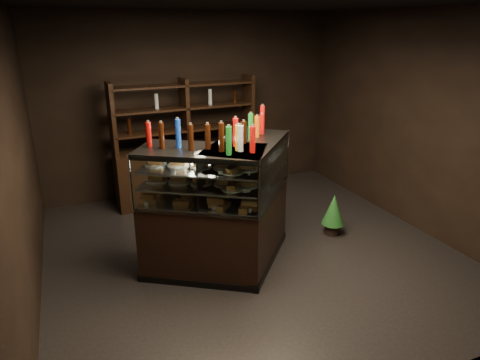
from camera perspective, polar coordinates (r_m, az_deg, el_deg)
ground at (r=5.64m, az=1.41°, el=-9.45°), size 5.00×5.00×0.00m
room_shell at (r=4.98m, az=1.60°, el=10.40°), size 5.02×5.02×3.01m
display_case at (r=5.11m, az=-1.93°, el=-6.30°), size 2.08×1.52×1.53m
food_display at (r=4.85m, az=-2.01°, el=0.86°), size 1.68×1.07×0.47m
bottles_top at (r=4.72m, az=-2.10°, el=6.36°), size 1.50×0.93×0.30m
potted_conifer at (r=6.05m, az=12.39°, el=-3.79°), size 0.31×0.31×0.66m
back_shelving at (r=7.10m, az=-7.10°, el=2.09°), size 2.33×0.54×2.00m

